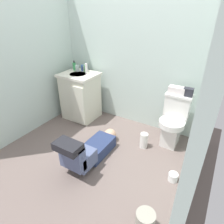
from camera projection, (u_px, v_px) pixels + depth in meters
ground_plane at (98, 152)px, 2.78m from camera, size 2.94×3.02×0.04m
wall_back at (134, 51)px, 2.98m from camera, size 2.60×0.08×2.40m
wall_left at (22, 55)px, 2.76m from camera, size 0.08×2.02×2.40m
wall_right at (217, 89)px, 1.63m from camera, size 0.08×2.02×2.40m
toilet at (173, 121)px, 2.78m from camera, size 0.36×0.46×0.75m
vanity_cabinet at (81, 96)px, 3.43m from camera, size 0.60×0.53×0.82m
faucet at (84, 69)px, 3.32m from camera, size 0.02×0.02×0.10m
person_plumber at (89, 149)px, 2.52m from camera, size 0.39×1.06×0.52m
tissue_box at (177, 90)px, 2.66m from camera, size 0.22×0.11×0.10m
toiletry_bag at (188, 92)px, 2.59m from camera, size 0.12×0.09×0.11m
soap_dispenser at (74, 66)px, 3.39m from camera, size 0.06×0.06×0.17m
bottle_clear at (77, 68)px, 3.32m from camera, size 0.06×0.06×0.11m
bottle_blue at (83, 68)px, 3.36m from camera, size 0.06×0.06×0.10m
bottle_green at (86, 68)px, 3.30m from camera, size 0.06×0.06×0.12m
bottle_white at (86, 68)px, 3.21m from camera, size 0.04×0.04×0.17m
trash_can at (145, 223)px, 1.73m from camera, size 0.17×0.17×0.24m
paper_towel_roll at (144, 140)px, 2.79m from camera, size 0.11×0.11×0.23m
toilet_paper_roll at (173, 177)px, 2.28m from camera, size 0.11×0.11×0.10m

